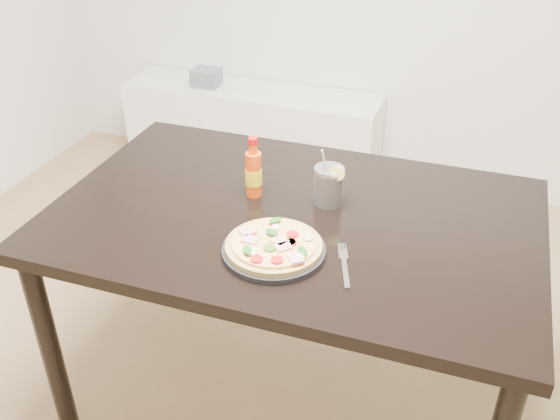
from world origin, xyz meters
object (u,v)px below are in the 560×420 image
(dining_table, at_px, (293,237))
(pizza, at_px, (274,245))
(cola_cup, at_px, (329,186))
(hot_sauce_bottle, at_px, (254,173))
(fork, at_px, (344,264))
(media_console, at_px, (252,133))
(plate, at_px, (274,251))

(dining_table, height_order, pizza, pizza)
(dining_table, xyz_separation_m, cola_cup, (0.08, 0.09, 0.14))
(cola_cup, bearing_deg, hot_sauce_bottle, -172.65)
(dining_table, relative_size, hot_sauce_bottle, 7.36)
(fork, xyz_separation_m, media_console, (-0.92, 1.68, -0.50))
(hot_sauce_bottle, xyz_separation_m, media_console, (-0.58, 1.42, -0.58))
(dining_table, distance_m, hot_sauce_bottle, 0.22)
(media_console, bearing_deg, fork, -61.20)
(pizza, bearing_deg, hot_sauce_bottle, 120.73)
(dining_table, distance_m, pizza, 0.24)
(hot_sauce_bottle, bearing_deg, cola_cup, 7.35)
(dining_table, bearing_deg, media_console, 115.96)
(plate, relative_size, media_console, 0.20)
(fork, bearing_deg, dining_table, 117.40)
(hot_sauce_bottle, bearing_deg, plate, -59.23)
(dining_table, height_order, cola_cup, cola_cup)
(pizza, distance_m, fork, 0.19)
(dining_table, xyz_separation_m, pizza, (0.01, -0.21, 0.11))
(dining_table, bearing_deg, plate, -86.41)
(pizza, relative_size, media_console, 0.18)
(plate, height_order, pizza, pizza)
(hot_sauce_bottle, bearing_deg, pizza, -59.27)
(media_console, bearing_deg, cola_cup, -60.13)
(fork, bearing_deg, pizza, 165.82)
(dining_table, bearing_deg, hot_sauce_bottle, 157.64)
(hot_sauce_bottle, bearing_deg, dining_table, -22.36)
(hot_sauce_bottle, distance_m, cola_cup, 0.23)
(plate, xyz_separation_m, pizza, (0.00, -0.00, 0.02))
(dining_table, bearing_deg, fork, -44.19)
(pizza, xyz_separation_m, cola_cup, (0.06, 0.30, 0.03))
(pizza, distance_m, cola_cup, 0.31)
(hot_sauce_bottle, height_order, fork, hot_sauce_bottle)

